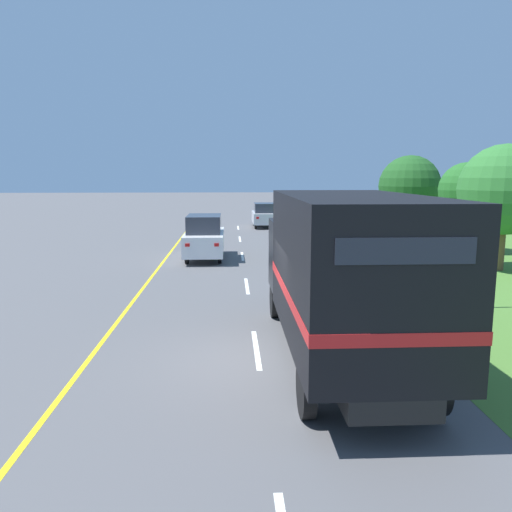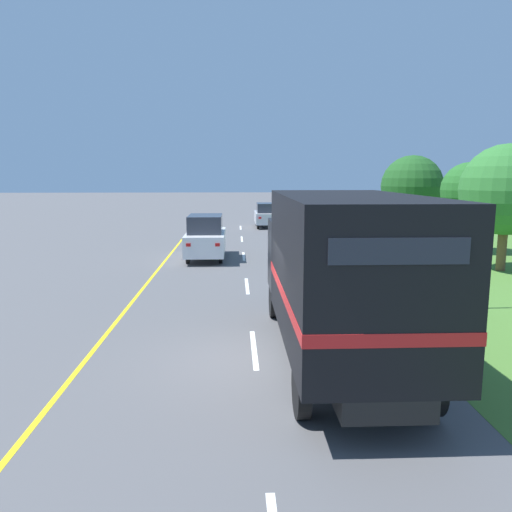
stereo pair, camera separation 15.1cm
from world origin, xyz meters
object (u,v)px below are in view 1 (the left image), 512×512
horse_trailer_truck (342,271)px  highway_sign (453,258)px  roadside_tree_near (505,190)px  delineator_post (465,347)px  lead_car_white (205,237)px  roadside_tree_mid (467,190)px  roadside_tree_far (410,186)px  lead_car_silver_ahead (265,215)px

horse_trailer_truck → highway_sign: size_ratio=2.98×
roadside_tree_near → delineator_post: bearing=-121.6°
lead_car_white → delineator_post: bearing=-66.7°
roadside_tree_mid → delineator_post: bearing=-115.2°
roadside_tree_near → roadside_tree_far: size_ratio=1.02×
roadside_tree_far → delineator_post: bearing=-106.7°
roadside_tree_near → delineator_post: roadside_tree_near is taller
lead_car_silver_ahead → roadside_tree_mid: 15.95m
horse_trailer_truck → lead_car_silver_ahead: 27.67m
lead_car_silver_ahead → roadside_tree_near: bearing=-63.8°
highway_sign → delineator_post: 5.14m
lead_car_silver_ahead → delineator_post: bearing=-85.5°
highway_sign → roadside_tree_near: roadside_tree_near is taller
roadside_tree_mid → roadside_tree_far: size_ratio=0.90×
lead_car_white → horse_trailer_truck: bearing=-75.2°
lead_car_white → highway_sign: (7.82, -9.34, 0.52)m
lead_car_silver_ahead → highway_sign: 23.83m
highway_sign → lead_car_white: bearing=130.0°
roadside_tree_near → roadside_tree_mid: 5.11m
lead_car_white → lead_car_silver_ahead: 14.66m
roadside_tree_far → delineator_post: 21.99m
horse_trailer_truck → highway_sign: 5.97m
horse_trailer_truck → roadside_tree_far: bearing=66.8°
lead_car_silver_ahead → roadside_tree_near: size_ratio=0.75×
highway_sign → roadside_tree_near: size_ratio=0.51×
highway_sign → roadside_tree_near: (4.70, 5.85, 1.80)m
roadside_tree_far → highway_sign: bearing=-105.4°
horse_trailer_truck → roadside_tree_mid: roadside_tree_mid is taller
horse_trailer_truck → roadside_tree_far: size_ratio=1.55×
highway_sign → roadside_tree_mid: size_ratio=0.58×
lead_car_white → lead_car_silver_ahead: bearing=74.8°
horse_trailer_truck → highway_sign: horse_trailer_truck is taller
highway_sign → roadside_tree_far: bearing=74.6°
lead_car_white → highway_sign: size_ratio=1.66×
lead_car_silver_ahead → highway_sign: bearing=-80.4°
lead_car_white → roadside_tree_mid: 13.62m
lead_car_white → roadside_tree_near: 13.21m
delineator_post → lead_car_silver_ahead: bearing=94.5°
horse_trailer_truck → lead_car_silver_ahead: horse_trailer_truck is taller
lead_car_silver_ahead → horse_trailer_truck: bearing=-90.5°
lead_car_white → highway_sign: highway_sign is taller
lead_car_white → highway_sign: 12.19m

